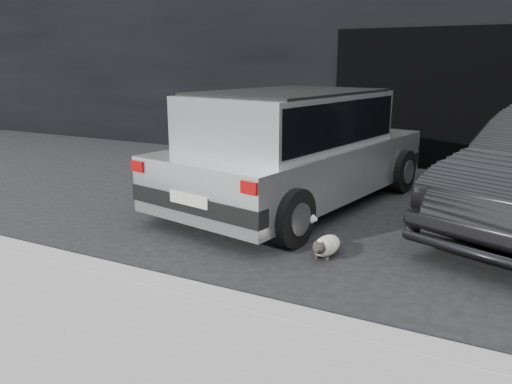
% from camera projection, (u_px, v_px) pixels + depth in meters
% --- Properties ---
extents(ground, '(80.00, 80.00, 0.00)m').
position_uv_depth(ground, '(309.00, 219.00, 6.50)').
color(ground, black).
rests_on(ground, ground).
extents(building_facade, '(34.00, 4.00, 5.00)m').
position_uv_depth(building_facade, '(459.00, 37.00, 10.58)').
color(building_facade, black).
rests_on(building_facade, ground).
extents(garage_opening, '(4.00, 0.10, 2.60)m').
position_uv_depth(garage_opening, '(441.00, 100.00, 9.16)').
color(garage_opening, black).
rests_on(garage_opening, ground).
extents(curb, '(18.00, 0.25, 0.12)m').
position_uv_depth(curb, '(306.00, 323.00, 3.80)').
color(curb, gray).
rests_on(curb, ground).
extents(silver_hatchback, '(2.79, 4.65, 1.61)m').
position_uv_depth(silver_hatchback, '(294.00, 143.00, 7.00)').
color(silver_hatchback, silver).
rests_on(silver_hatchback, ground).
extents(cat_siamese, '(0.25, 0.73, 0.25)m').
position_uv_depth(cat_siamese, '(326.00, 246.00, 5.23)').
color(cat_siamese, beige).
rests_on(cat_siamese, ground).
extents(cat_white, '(0.78, 0.34, 0.37)m').
position_uv_depth(cat_white, '(289.00, 224.00, 5.74)').
color(cat_white, silver).
rests_on(cat_white, ground).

